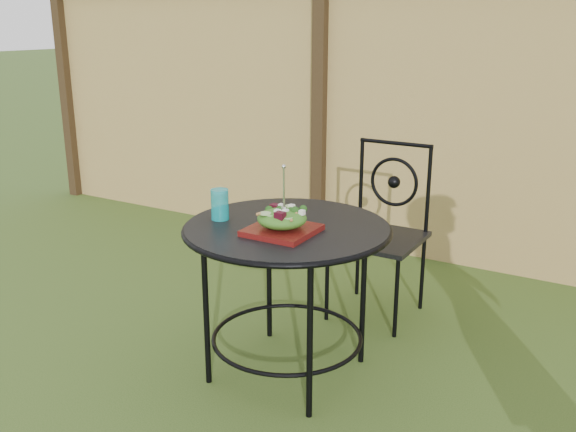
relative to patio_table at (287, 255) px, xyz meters
The scene contains 7 objects.
fence 1.91m from the patio_table, 73.38° to the left, with size 8.00×0.12×1.90m.
patio_table is the anchor object (origin of this frame).
patio_chair 0.85m from the patio_table, 82.72° to the left, with size 0.46×0.46×0.95m.
salad_plate 0.18m from the patio_table, 70.76° to the right, with size 0.27×0.27×0.02m, color #3F090B.
salad 0.23m from the patio_table, 70.76° to the right, with size 0.21×0.21×0.08m, color #235614.
fork 0.35m from the patio_table, 65.87° to the right, with size 0.01×0.01×0.18m, color silver.
drinking_glass 0.38m from the patio_table, 166.04° to the right, with size 0.08×0.08×0.14m, color #0E9EA6.
Camera 1 is at (0.83, -1.90, 1.59)m, focal length 40.00 mm.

